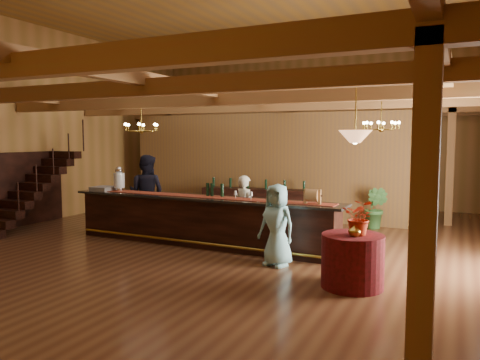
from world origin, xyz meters
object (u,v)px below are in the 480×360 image
at_px(pendant_lamp, 355,136).
at_px(staff_second, 147,193).
at_px(tasting_bar, 200,221).
at_px(backbar_shelf, 257,204).
at_px(chandelier_left, 141,127).
at_px(round_table, 352,261).
at_px(guest, 277,225).
at_px(beverage_dispenser, 119,179).
at_px(chandelier_right, 381,125).
at_px(bartender, 245,209).
at_px(floor_plant, 376,208).
at_px(raffle_drum, 312,195).

distance_m(pendant_lamp, staff_second, 6.31).
height_order(tasting_bar, backbar_shelf, tasting_bar).
xyz_separation_m(chandelier_left, staff_second, (-0.47, 0.78, -1.66)).
relative_size(round_table, guest, 0.64).
xyz_separation_m(beverage_dispenser, chandelier_left, (0.79, -0.12, 1.26)).
distance_m(tasting_bar, staff_second, 2.21).
distance_m(chandelier_left, chandelier_right, 5.48).
height_order(backbar_shelf, chandelier_left, chandelier_left).
xyz_separation_m(beverage_dispenser, backbar_shelf, (2.21, 3.38, -0.92)).
xyz_separation_m(pendant_lamp, staff_second, (-5.70, 2.30, -1.43)).
xyz_separation_m(round_table, pendant_lamp, (0.00, 0.00, 1.98)).
bearing_deg(chandelier_left, bartender, 18.28).
bearing_deg(pendant_lamp, guest, 156.08).
height_order(round_table, floor_plant, floor_plant).
bearing_deg(round_table, backbar_shelf, 127.22).
bearing_deg(backbar_shelf, tasting_bar, -95.16).
bearing_deg(tasting_bar, chandelier_left, -178.36).
relative_size(chandelier_right, guest, 0.52).
bearing_deg(pendant_lamp, chandelier_left, 163.75).
height_order(backbar_shelf, staff_second, staff_second).
relative_size(tasting_bar, chandelier_left, 8.17).
bearing_deg(chandelier_left, pendant_lamp, -16.25).
xyz_separation_m(raffle_drum, round_table, (1.09, -1.41, -0.84)).
bearing_deg(bartender, floor_plant, -106.78).
bearing_deg(tasting_bar, bartender, 47.05).
distance_m(raffle_drum, staff_second, 4.71).
bearing_deg(backbar_shelf, bartender, -79.67).
xyz_separation_m(backbar_shelf, staff_second, (-1.89, -2.72, 0.52)).
relative_size(beverage_dispenser, floor_plant, 0.54).
xyz_separation_m(chandelier_right, guest, (-1.39, -2.91, -1.90)).
bearing_deg(raffle_drum, floor_plant, 80.29).
bearing_deg(pendant_lamp, chandelier_right, 92.50).
bearing_deg(round_table, tasting_bar, 157.41).
bearing_deg(pendant_lamp, bartender, 142.14).
xyz_separation_m(chandelier_left, bartender, (2.30, 0.76, -1.87)).
relative_size(chandelier_left, pendant_lamp, 0.89).
xyz_separation_m(pendant_lamp, guest, (-1.55, 0.69, -1.64)).
bearing_deg(staff_second, bartender, 169.54).
xyz_separation_m(backbar_shelf, chandelier_right, (3.66, -1.43, 2.21)).
bearing_deg(floor_plant, raffle_drum, -99.71).
height_order(raffle_drum, staff_second, staff_second).
xyz_separation_m(backbar_shelf, bartender, (0.88, -2.74, 0.31)).
xyz_separation_m(raffle_drum, chandelier_left, (-4.14, 0.11, 1.37)).
bearing_deg(tasting_bar, pendant_lamp, -21.11).
height_order(tasting_bar, round_table, tasting_bar).
xyz_separation_m(tasting_bar, guest, (2.13, -0.84, 0.22)).
xyz_separation_m(beverage_dispenser, chandelier_right, (5.86, 1.95, 1.29)).
height_order(raffle_drum, round_table, raffle_drum).
bearing_deg(bartender, beverage_dispenser, 36.32).
height_order(beverage_dispenser, pendant_lamp, pendant_lamp).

